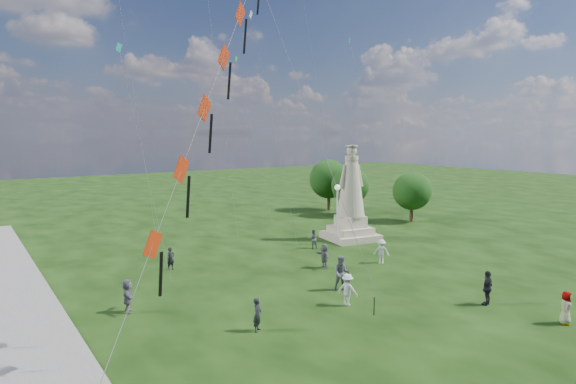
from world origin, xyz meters
TOP-DOWN VIEW (x-y plane):
  - statue at (10.66, 15.89)m, footprint 4.36×4.36m
  - lamppost at (8.66, 15.24)m, footprint 0.43×0.43m
  - tree_row at (19.18, 24.54)m, footprint 6.44×13.98m
  - person_0 at (-5.00, 4.58)m, footprint 0.64×0.63m
  - person_1 at (1.59, 6.58)m, footprint 1.10×1.05m
  - person_2 at (0.35, 4.72)m, footprint 1.00×1.17m
  - person_3 at (6.15, 0.75)m, footprint 1.13×0.74m
  - person_4 at (6.83, -2.71)m, footprint 0.87×0.74m
  - person_5 at (-8.98, 10.03)m, footprint 1.00×1.64m
  - person_6 at (-4.59, 15.81)m, footprint 0.59×0.45m
  - person_7 at (6.32, 15.24)m, footprint 0.81×0.64m
  - person_8 at (7.49, 9.34)m, footprint 1.09×1.13m
  - person_9 at (10.12, 15.62)m, footprint 1.27×1.01m
  - person_11 at (3.63, 10.62)m, footprint 0.88×1.56m
  - red_kite_train at (-6.90, 4.61)m, footprint 10.99×9.35m
  - small_kites at (3.04, 22.88)m, footprint 32.10×18.26m

SIDE VIEW (x-z plane):
  - person_7 at x=6.32m, z-range 0.00..1.45m
  - person_6 at x=-4.59m, z-range 0.00..1.46m
  - person_0 at x=-5.00m, z-range 0.00..1.49m
  - person_4 at x=6.83m, z-range 0.00..1.52m
  - person_11 at x=3.63m, z-range 0.00..1.59m
  - person_8 at x=7.49m, z-range 0.00..1.60m
  - person_2 at x=0.35m, z-range 0.00..1.62m
  - person_5 at x=-8.98m, z-range 0.00..1.65m
  - person_3 at x=6.15m, z-range 0.00..1.77m
  - person_9 at x=10.12m, z-range 0.00..1.93m
  - person_1 at x=1.59m, z-range 0.00..1.95m
  - statue at x=10.66m, z-range -0.93..6.71m
  - tree_row at x=19.18m, z-range 0.42..6.13m
  - lamppost at x=8.66m, z-range 1.03..5.71m
  - red_kite_train at x=-6.90m, z-range 1.97..18.48m
  - small_kites at x=3.04m, z-range 0.21..29.40m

